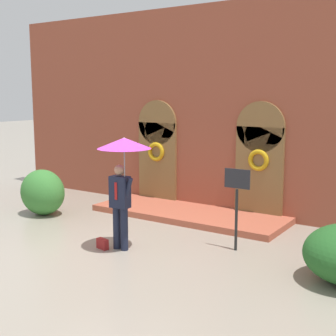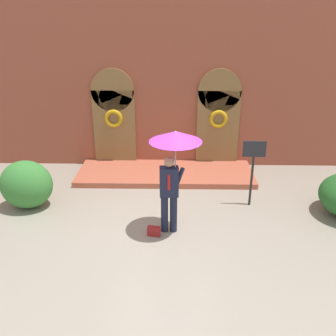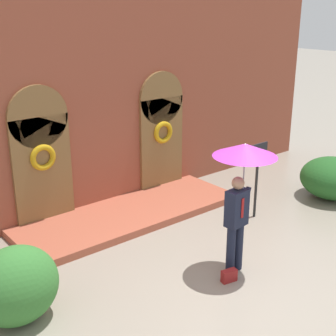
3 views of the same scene
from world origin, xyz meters
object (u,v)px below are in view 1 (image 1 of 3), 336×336
object	(u,v)px
person_with_umbrella	(123,160)
sign_post	(237,196)
shrub_left	(43,192)
handbag	(102,244)

from	to	relation	value
person_with_umbrella	sign_post	world-z (taller)	person_with_umbrella
sign_post	shrub_left	distance (m)	5.64
person_with_umbrella	handbag	size ratio (longest dim) A/B	8.44
person_with_umbrella	shrub_left	size ratio (longest dim) A/B	1.83
person_with_umbrella	shrub_left	bearing A→B (deg)	163.78
shrub_left	sign_post	bearing A→B (deg)	2.16
sign_post	shrub_left	xyz separation A→B (m)	(-5.61, -0.21, -0.55)
sign_post	shrub_left	size ratio (longest dim) A/B	1.33
person_with_umbrella	shrub_left	world-z (taller)	person_with_umbrella
person_with_umbrella	sign_post	size ratio (longest dim) A/B	1.37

